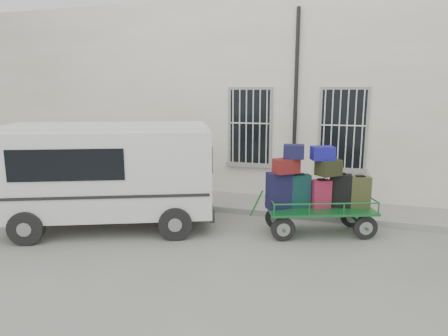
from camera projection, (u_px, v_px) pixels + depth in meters
ground at (237, 231)px, 9.56m from camera, size 80.00×80.00×0.00m
building at (277, 100)px, 14.16m from camera, size 24.00×5.15×6.00m
sidewalk at (256, 204)px, 11.62m from camera, size 24.00×1.70×0.15m
luggage_cart at (316, 191)px, 9.23m from camera, size 2.89×1.87×2.13m
van at (108, 169)px, 9.64m from camera, size 5.40×3.81×2.53m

